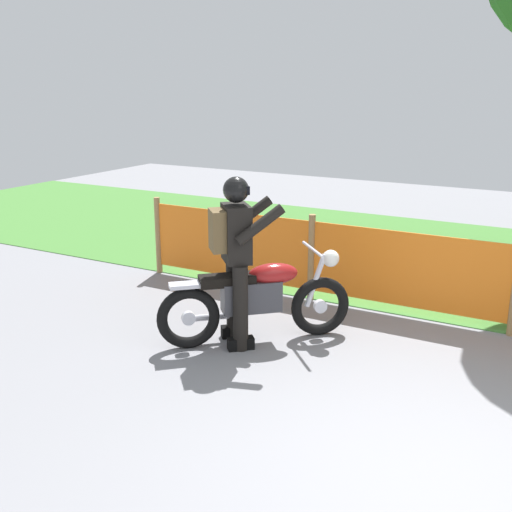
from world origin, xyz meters
name	(u,v)px	position (x,y,z in m)	size (l,w,h in m)	color
ground	(451,481)	(0.00, 0.00, -0.01)	(24.00, 24.00, 0.02)	gray
motorcycle_lead	(257,298)	(-2.24, 1.39, 0.46)	(1.53, 1.44, 0.94)	black
rider_lead	(236,252)	(-2.40, 1.24, 0.95)	(0.77, 0.76, 1.69)	black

